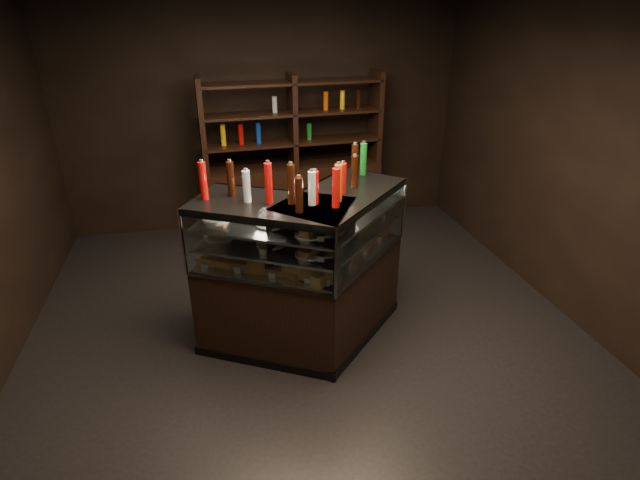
# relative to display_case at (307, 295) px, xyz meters

# --- Properties ---
(ground) EXTENTS (5.00, 5.00, 0.00)m
(ground) POSITION_rel_display_case_xyz_m (0.02, 0.25, -0.46)
(ground) COLOR black
(ground) RESTS_ON ground
(room_shell) EXTENTS (5.02, 5.02, 3.01)m
(room_shell) POSITION_rel_display_case_xyz_m (0.02, 0.25, 1.48)
(room_shell) COLOR black
(room_shell) RESTS_ON ground
(display_case) EXTENTS (1.96, 1.34, 1.37)m
(display_case) POSITION_rel_display_case_xyz_m (0.00, 0.00, 0.00)
(display_case) COLOR black
(display_case) RESTS_ON ground
(food_display) EXTENTS (1.63, 0.93, 0.43)m
(food_display) POSITION_rel_display_case_xyz_m (0.00, -0.01, 0.54)
(food_display) COLOR #D6844D
(food_display) RESTS_ON display_case
(bottles_top) EXTENTS (1.46, 0.79, 0.30)m
(bottles_top) POSITION_rel_display_case_xyz_m (-0.00, 0.00, 1.04)
(bottles_top) COLOR silver
(bottles_top) RESTS_ON display_case
(potted_conifer) EXTENTS (0.40, 0.40, 0.86)m
(potted_conifer) POSITION_rel_display_case_xyz_m (0.93, 1.48, 0.03)
(potted_conifer) COLOR black
(potted_conifer) RESTS_ON ground
(back_shelving) EXTENTS (2.20, 0.52, 2.00)m
(back_shelving) POSITION_rel_display_case_xyz_m (0.30, 2.30, 0.15)
(back_shelving) COLOR black
(back_shelving) RESTS_ON ground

